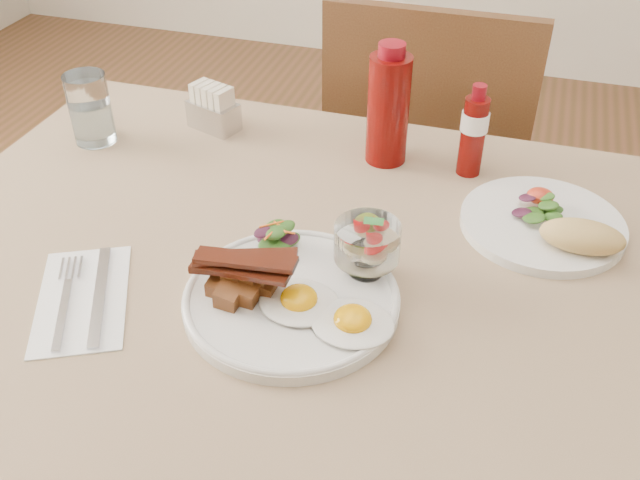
% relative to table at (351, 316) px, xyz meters
% --- Properties ---
extents(table, '(1.33, 0.88, 0.75)m').
position_rel_table_xyz_m(table, '(0.00, 0.00, 0.00)').
color(table, brown).
rests_on(table, ground).
extents(chair_far, '(0.42, 0.42, 0.93)m').
position_rel_table_xyz_m(chair_far, '(0.00, 0.66, -0.14)').
color(chair_far, brown).
rests_on(chair_far, ground).
extents(main_plate, '(0.28, 0.28, 0.02)m').
position_rel_table_xyz_m(main_plate, '(-0.06, -0.09, 0.10)').
color(main_plate, silver).
rests_on(main_plate, table).
extents(fried_eggs, '(0.21, 0.14, 0.03)m').
position_rel_table_xyz_m(fried_eggs, '(-0.00, -0.12, 0.11)').
color(fried_eggs, silver).
rests_on(fried_eggs, main_plate).
extents(bacon_potato_pile, '(0.14, 0.08, 0.06)m').
position_rel_table_xyz_m(bacon_potato_pile, '(-0.12, -0.11, 0.14)').
color(bacon_potato_pile, brown).
rests_on(bacon_potato_pile, main_plate).
extents(side_salad, '(0.07, 0.06, 0.04)m').
position_rel_table_xyz_m(side_salad, '(-0.11, -0.00, 0.12)').
color(side_salad, '#1E4412').
rests_on(side_salad, main_plate).
extents(fruit_cup, '(0.09, 0.09, 0.09)m').
position_rel_table_xyz_m(fruit_cup, '(0.02, -0.02, 0.15)').
color(fruit_cup, white).
rests_on(fruit_cup, main_plate).
extents(second_plate, '(0.24, 0.24, 0.06)m').
position_rel_table_xyz_m(second_plate, '(0.25, 0.16, 0.10)').
color(second_plate, silver).
rests_on(second_plate, table).
extents(ketchup_bottle, '(0.08, 0.08, 0.20)m').
position_rel_table_xyz_m(ketchup_bottle, '(-0.03, 0.30, 0.18)').
color(ketchup_bottle, '#5B0705').
rests_on(ketchup_bottle, table).
extents(hot_sauce_bottle, '(0.05, 0.05, 0.16)m').
position_rel_table_xyz_m(hot_sauce_bottle, '(0.12, 0.30, 0.16)').
color(hot_sauce_bottle, '#5B0705').
rests_on(hot_sauce_bottle, table).
extents(sugar_caddy, '(0.10, 0.08, 0.08)m').
position_rel_table_xyz_m(sugar_caddy, '(-0.35, 0.32, 0.13)').
color(sugar_caddy, silver).
rests_on(sugar_caddy, table).
extents(water_glass, '(0.07, 0.07, 0.12)m').
position_rel_table_xyz_m(water_glass, '(-0.53, 0.21, 0.14)').
color(water_glass, white).
rests_on(water_glass, table).
extents(napkin_cutlery, '(0.19, 0.24, 0.01)m').
position_rel_table_xyz_m(napkin_cutlery, '(-0.32, -0.16, 0.09)').
color(napkin_cutlery, white).
rests_on(napkin_cutlery, table).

